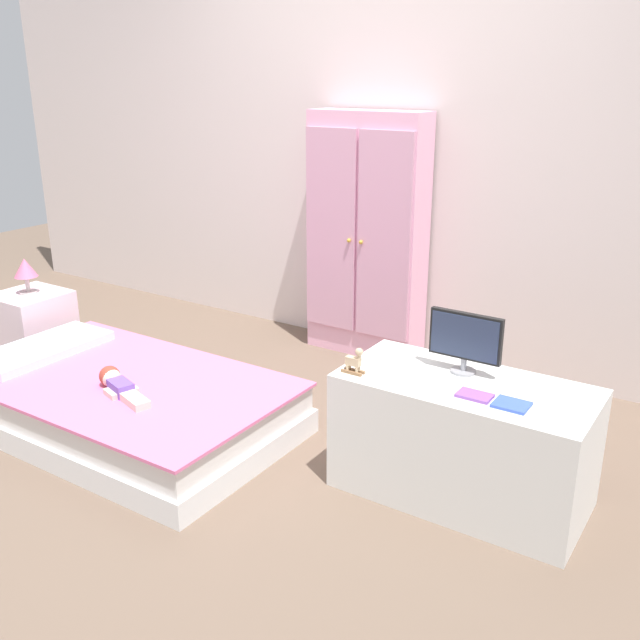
{
  "coord_description": "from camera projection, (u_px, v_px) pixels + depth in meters",
  "views": [
    {
      "loc": [
        2.0,
        -2.17,
        1.64
      ],
      "look_at": [
        0.32,
        0.41,
        0.56
      ],
      "focal_mm": 39.82,
      "sensor_mm": 36.0,
      "label": 1
    }
  ],
  "objects": [
    {
      "name": "ground_plane",
      "position": [
        215.0,
        447.0,
        3.3
      ],
      "size": [
        10.0,
        10.0,
        0.02
      ],
      "primitive_type": "cube",
      "color": "brown"
    },
    {
      "name": "doll",
      "position": [
        117.0,
        383.0,
        3.24
      ],
      "size": [
        0.39,
        0.19,
        0.1
      ],
      "color": "#6B4CB2",
      "rests_on": "bed"
    },
    {
      "name": "book_blue",
      "position": [
        511.0,
        405.0,
        2.55
      ],
      "size": [
        0.12,
        0.1,
        0.01
      ],
      "primitive_type": "cube",
      "color": "blue",
      "rests_on": "tv_stand"
    },
    {
      "name": "wardrobe",
      "position": [
        366.0,
        237.0,
        4.18
      ],
      "size": [
        0.71,
        0.27,
        1.44
      ],
      "color": "#EFADCC",
      "rests_on": "ground_plane"
    },
    {
      "name": "rocking_horse_toy",
      "position": [
        355.0,
        361.0,
        2.81
      ],
      "size": [
        0.09,
        0.04,
        0.11
      ],
      "color": "#8E6642",
      "rests_on": "tv_stand"
    },
    {
      "name": "tv_stand",
      "position": [
        463.0,
        440.0,
        2.83
      ],
      "size": [
        0.98,
        0.48,
        0.5
      ],
      "primitive_type": "cube",
      "color": "silver",
      "rests_on": "ground_plane"
    },
    {
      "name": "book_purple",
      "position": [
        475.0,
        395.0,
        2.62
      ],
      "size": [
        0.13,
        0.08,
        0.01
      ],
      "primitive_type": "cube",
      "color": "#8E51B2",
      "rests_on": "tv_stand"
    },
    {
      "name": "tv_monitor",
      "position": [
        465.0,
        339.0,
        2.79
      ],
      "size": [
        0.3,
        0.1,
        0.25
      ],
      "color": "#99999E",
      "rests_on": "tv_stand"
    },
    {
      "name": "nightstand",
      "position": [
        34.0,
        328.0,
        4.18
      ],
      "size": [
        0.37,
        0.37,
        0.42
      ],
      "primitive_type": "cube",
      "color": "silver",
      "rests_on": "ground_plane"
    },
    {
      "name": "back_wall",
      "position": [
        384.0,
        125.0,
        4.09
      ],
      "size": [
        6.4,
        0.05,
        2.7
      ],
      "primitive_type": "cube",
      "color": "silver",
      "rests_on": "ground_plane"
    },
    {
      "name": "pillow",
      "position": [
        42.0,
        349.0,
        3.68
      ],
      "size": [
        0.32,
        0.69,
        0.05
      ],
      "primitive_type": "cube",
      "color": "silver",
      "rests_on": "bed"
    },
    {
      "name": "bed",
      "position": [
        125.0,
        404.0,
        3.42
      ],
      "size": [
        1.6,
        0.95,
        0.26
      ],
      "color": "white",
      "rests_on": "ground_plane"
    },
    {
      "name": "table_lamp",
      "position": [
        25.0,
        270.0,
        4.07
      ],
      "size": [
        0.13,
        0.13,
        0.21
      ],
      "color": "#B7B2AD",
      "rests_on": "nightstand"
    }
  ]
}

